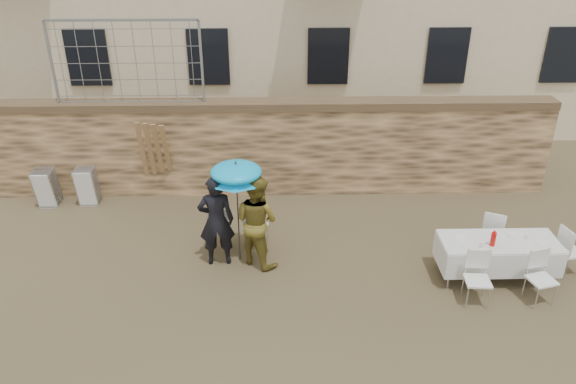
{
  "coord_description": "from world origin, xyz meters",
  "views": [
    {
      "loc": [
        0.2,
        -7.01,
        6.17
      ],
      "look_at": [
        0.4,
        2.2,
        1.4
      ],
      "focal_mm": 35.0,
      "sensor_mm": 36.0,
      "label": 1
    }
  ],
  "objects_px": {
    "umbrella": "(236,175)",
    "table_chair_front_right": "(542,279)",
    "table_chair_front_left": "(478,280)",
    "table_chair_side": "(571,250)",
    "couple_chair_left": "(220,226)",
    "couple_chair_right": "(256,225)",
    "soda_bottle": "(493,239)",
    "table_chair_back": "(493,231)",
    "chair_stack_right": "(89,183)",
    "man_suit": "(216,221)",
    "woman_dress": "(257,221)",
    "chair_stack_left": "(50,183)",
    "banquet_table": "(500,243)"
  },
  "relations": [
    {
      "from": "man_suit",
      "to": "woman_dress",
      "type": "xyz_separation_m",
      "value": [
        0.75,
        0.0,
        -0.01
      ]
    },
    {
      "from": "umbrella",
      "to": "table_chair_side",
      "type": "height_order",
      "value": "umbrella"
    },
    {
      "from": "couple_chair_left",
      "to": "table_chair_front_right",
      "type": "xyz_separation_m",
      "value": [
        5.63,
        -1.87,
        0.0
      ]
    },
    {
      "from": "woman_dress",
      "to": "chair_stack_left",
      "type": "xyz_separation_m",
      "value": [
        -4.82,
        2.58,
        -0.45
      ]
    },
    {
      "from": "table_chair_back",
      "to": "table_chair_side",
      "type": "bearing_deg",
      "value": 175.54
    },
    {
      "from": "umbrella",
      "to": "table_chair_front_left",
      "type": "xyz_separation_m",
      "value": [
        4.13,
        -1.42,
        -1.32
      ]
    },
    {
      "from": "table_chair_front_left",
      "to": "soda_bottle",
      "type": "bearing_deg",
      "value": 60.36
    },
    {
      "from": "couple_chair_left",
      "to": "chair_stack_left",
      "type": "distance_m",
      "value": 4.55
    },
    {
      "from": "man_suit",
      "to": "chair_stack_right",
      "type": "distance_m",
      "value": 4.11
    },
    {
      "from": "umbrella",
      "to": "table_chair_front_left",
      "type": "distance_m",
      "value": 4.56
    },
    {
      "from": "umbrella",
      "to": "soda_bottle",
      "type": "height_order",
      "value": "umbrella"
    },
    {
      "from": "umbrella",
      "to": "table_chair_front_right",
      "type": "height_order",
      "value": "umbrella"
    },
    {
      "from": "couple_chair_right",
      "to": "table_chair_front_right",
      "type": "distance_m",
      "value": 5.27
    },
    {
      "from": "couple_chair_left",
      "to": "table_chair_side",
      "type": "bearing_deg",
      "value": 173.15
    },
    {
      "from": "table_chair_front_left",
      "to": "man_suit",
      "type": "bearing_deg",
      "value": 167.73
    },
    {
      "from": "umbrella",
      "to": "couple_chair_right",
      "type": "height_order",
      "value": "umbrella"
    },
    {
      "from": "umbrella",
      "to": "soda_bottle",
      "type": "bearing_deg",
      "value": -10.33
    },
    {
      "from": "table_chair_side",
      "to": "chair_stack_left",
      "type": "xyz_separation_m",
      "value": [
        -10.6,
        3.05,
        -0.02
      ]
    },
    {
      "from": "couple_chair_right",
      "to": "umbrella",
      "type": "bearing_deg",
      "value": 75.61
    },
    {
      "from": "man_suit",
      "to": "woman_dress",
      "type": "relative_size",
      "value": 1.01
    },
    {
      "from": "banquet_table",
      "to": "chair_stack_left",
      "type": "distance_m",
      "value": 9.72
    },
    {
      "from": "chair_stack_left",
      "to": "soda_bottle",
      "type": "bearing_deg",
      "value": -20.15
    },
    {
      "from": "table_chair_back",
      "to": "table_chair_side",
      "type": "distance_m",
      "value": 1.39
    },
    {
      "from": "couple_chair_right",
      "to": "table_chair_side",
      "type": "xyz_separation_m",
      "value": [
        5.83,
        -1.02,
        0.0
      ]
    },
    {
      "from": "umbrella",
      "to": "table_chair_front_left",
      "type": "height_order",
      "value": "umbrella"
    },
    {
      "from": "soda_bottle",
      "to": "table_chair_side",
      "type": "height_order",
      "value": "soda_bottle"
    },
    {
      "from": "table_chair_side",
      "to": "couple_chair_right",
      "type": "bearing_deg",
      "value": 67.61
    },
    {
      "from": "couple_chair_right",
      "to": "table_chair_front_right",
      "type": "xyz_separation_m",
      "value": [
        4.93,
        -1.87,
        0.0
      ]
    },
    {
      "from": "couple_chair_right",
      "to": "banquet_table",
      "type": "xyz_separation_m",
      "value": [
        4.43,
        -1.12,
        0.25
      ]
    },
    {
      "from": "woman_dress",
      "to": "soda_bottle",
      "type": "xyz_separation_m",
      "value": [
        4.18,
        -0.72,
        -0.01
      ]
    },
    {
      "from": "table_chair_side",
      "to": "chair_stack_left",
      "type": "bearing_deg",
      "value": 61.52
    },
    {
      "from": "table_chair_front_left",
      "to": "table_chair_back",
      "type": "distance_m",
      "value": 1.74
    },
    {
      "from": "umbrella",
      "to": "couple_chair_right",
      "type": "distance_m",
      "value": 1.43
    },
    {
      "from": "couple_chair_left",
      "to": "chair_stack_right",
      "type": "relative_size",
      "value": 1.04
    },
    {
      "from": "table_chair_front_right",
      "to": "table_chair_front_left",
      "type": "bearing_deg",
      "value": 165.11
    },
    {
      "from": "couple_chair_right",
      "to": "table_chair_front_right",
      "type": "relative_size",
      "value": 1.0
    },
    {
      "from": "chair_stack_left",
      "to": "table_chair_back",
      "type": "bearing_deg",
      "value": -14.05
    },
    {
      "from": "woman_dress",
      "to": "chair_stack_right",
      "type": "distance_m",
      "value": 4.71
    },
    {
      "from": "couple_chair_left",
      "to": "table_chair_front_left",
      "type": "bearing_deg",
      "value": 159.57
    },
    {
      "from": "couple_chair_left",
      "to": "chair_stack_left",
      "type": "bearing_deg",
      "value": -24.39
    },
    {
      "from": "man_suit",
      "to": "chair_stack_left",
      "type": "relative_size",
      "value": 1.99
    },
    {
      "from": "woman_dress",
      "to": "table_chair_side",
      "type": "relative_size",
      "value": 1.9
    },
    {
      "from": "couple_chair_left",
      "to": "soda_bottle",
      "type": "relative_size",
      "value": 3.69
    },
    {
      "from": "table_chair_front_left",
      "to": "chair_stack_right",
      "type": "distance_m",
      "value": 8.63
    },
    {
      "from": "woman_dress",
      "to": "soda_bottle",
      "type": "distance_m",
      "value": 4.24
    },
    {
      "from": "table_chair_front_left",
      "to": "table_chair_front_right",
      "type": "distance_m",
      "value": 1.1
    },
    {
      "from": "man_suit",
      "to": "table_chair_front_right",
      "type": "bearing_deg",
      "value": 161.51
    },
    {
      "from": "table_chair_front_right",
      "to": "table_chair_side",
      "type": "bearing_deg",
      "value": 28.47
    },
    {
      "from": "soda_bottle",
      "to": "table_chair_front_right",
      "type": "xyz_separation_m",
      "value": [
        0.7,
        -0.6,
        -0.43
      ]
    },
    {
      "from": "table_chair_back",
      "to": "chair_stack_right",
      "type": "relative_size",
      "value": 1.04
    }
  ]
}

